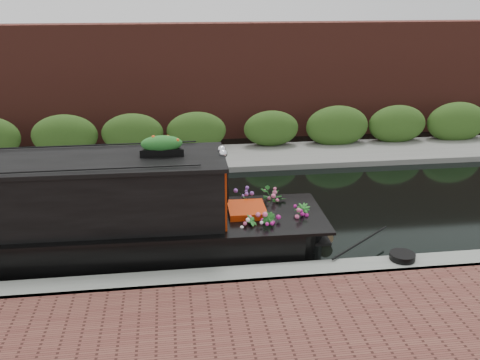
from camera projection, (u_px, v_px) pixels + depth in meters
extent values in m
plane|color=black|center=(218.00, 214.00, 12.85)|extent=(80.00, 80.00, 0.00)
cube|color=gray|center=(235.00, 286.00, 9.77)|extent=(40.00, 0.60, 0.50)
cube|color=slate|center=(205.00, 161.00, 16.76)|extent=(40.00, 2.40, 0.34)
cube|color=#30531B|center=(203.00, 153.00, 17.60)|extent=(40.00, 1.10, 2.80)
cube|color=#5B271E|center=(199.00, 136.00, 19.56)|extent=(40.00, 1.00, 8.00)
cube|color=#BD2F07|center=(222.00, 187.00, 10.74)|extent=(0.10, 1.67, 1.29)
cube|color=black|center=(158.00, 203.00, 9.76)|extent=(0.86, 0.05, 0.52)
cube|color=#BD2F07|center=(247.00, 217.00, 11.03)|extent=(0.78, 0.87, 0.48)
sphere|color=white|center=(223.00, 154.00, 10.36)|extent=(0.17, 0.17, 0.17)
sphere|color=white|center=(222.00, 150.00, 10.61)|extent=(0.17, 0.17, 0.17)
cube|color=black|center=(162.00, 152.00, 10.32)|extent=(0.84, 0.26, 0.14)
ellipsoid|color=#E34E19|center=(162.00, 143.00, 10.26)|extent=(0.92, 0.26, 0.23)
imported|color=#276D26|center=(251.00, 228.00, 10.45)|extent=(0.33, 0.35, 0.55)
imported|color=#276D26|center=(269.00, 227.00, 10.48)|extent=(0.40, 0.40, 0.57)
imported|color=#276D26|center=(274.00, 202.00, 11.66)|extent=(0.74, 0.73, 0.62)
imported|color=#276D26|center=(302.00, 217.00, 10.93)|extent=(0.44, 0.44, 0.56)
imported|color=#276D26|center=(243.00, 203.00, 11.67)|extent=(0.23, 0.30, 0.54)
cylinder|color=brown|center=(324.00, 235.00, 11.42)|extent=(0.29, 0.34, 0.29)
cylinder|color=black|center=(402.00, 256.00, 10.19)|extent=(0.49, 0.49, 0.12)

